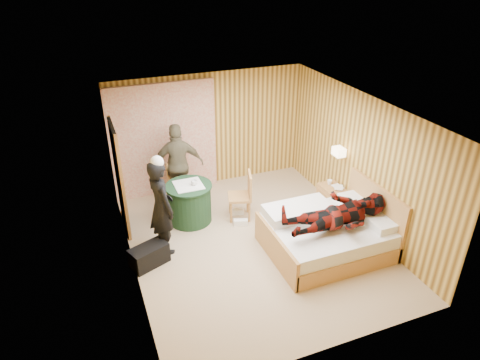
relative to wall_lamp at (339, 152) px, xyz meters
name	(u,v)px	position (x,y,z in m)	size (l,w,h in m)	color
floor	(254,243)	(-1.92, -0.45, -1.30)	(4.20, 5.00, 0.01)	tan
ceiling	(256,110)	(-1.92, -0.45, 1.20)	(4.20, 5.00, 0.01)	silver
wall_back	(209,131)	(-1.92, 2.05, -0.05)	(4.20, 0.02, 2.50)	#E1BA56
wall_left	(127,206)	(-4.02, -0.45, -0.05)	(0.02, 5.00, 2.50)	#E1BA56
wall_right	(361,162)	(0.18, -0.45, -0.05)	(0.02, 5.00, 2.50)	#E1BA56
curtain	(164,140)	(-2.92, 1.98, -0.10)	(2.20, 0.08, 2.40)	silver
doorway	(119,178)	(-3.98, 0.95, -0.28)	(0.06, 0.90, 2.05)	black
wall_lamp	(339,152)	(0.00, 0.00, 0.00)	(0.26, 0.24, 0.16)	gold
bed	(327,234)	(-0.80, -1.06, -0.99)	(2.00, 1.57, 1.08)	tan
nightstand	(331,198)	(-0.04, 0.00, -1.02)	(0.41, 0.56, 0.54)	tan
round_table	(190,203)	(-2.78, 0.69, -0.90)	(0.89, 0.89, 0.79)	#204727
chair_far	(179,180)	(-2.80, 1.39, -0.76)	(0.51, 0.51, 0.93)	tan
chair_near	(244,192)	(-1.77, 0.41, -0.74)	(0.54, 0.54, 0.96)	tan
duffel_bag	(149,256)	(-3.77, -0.36, -1.12)	(0.62, 0.33, 0.35)	black
sneaker_left	(241,222)	(-1.93, 0.17, -1.24)	(0.27, 0.11, 0.12)	white
sneaker_right	(237,212)	(-1.85, 0.56, -1.24)	(0.26, 0.10, 0.11)	white
woman_standing	(161,207)	(-3.44, -0.03, -0.44)	(0.63, 0.41, 1.72)	black
man_at_table	(178,165)	(-2.78, 1.43, -0.44)	(1.01, 0.42, 1.72)	brown
man_on_bed	(340,208)	(-0.77, -1.28, -0.33)	(1.77, 0.67, 0.86)	#5E0F08
book_lower	(334,188)	(-0.04, -0.05, -0.75)	(0.17, 0.22, 0.02)	white
book_upper	(334,187)	(-0.04, -0.05, -0.73)	(0.16, 0.22, 0.02)	white
cup_nightstand	(329,182)	(-0.04, 0.13, -0.71)	(0.10, 0.10, 0.09)	white
cup_table	(194,183)	(-2.68, 0.64, -0.47)	(0.12, 0.12, 0.10)	white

